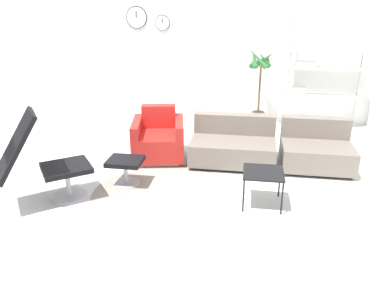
{
  "coord_description": "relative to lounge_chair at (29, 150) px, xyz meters",
  "views": [
    {
      "loc": [
        0.96,
        -4.41,
        2.26
      ],
      "look_at": [
        0.27,
        0.14,
        0.55
      ],
      "focal_mm": 35.0,
      "sensor_mm": 36.0,
      "label": 1
    }
  ],
  "objects": [
    {
      "name": "ground_plane",
      "position": [
        1.5,
        0.73,
        -0.7
      ],
      "size": [
        12.0,
        12.0,
        0.0
      ],
      "primitive_type": "plane",
      "color": "silver"
    },
    {
      "name": "wall_back",
      "position": [
        1.5,
        3.98,
        0.7
      ],
      "size": [
        12.0,
        0.09,
        2.8
      ],
      "color": "white",
      "rests_on": "ground_plane"
    },
    {
      "name": "round_rug",
      "position": [
        1.47,
        0.47,
        -0.7
      ],
      "size": [
        1.85,
        1.85,
        0.01
      ],
      "color": "gray",
      "rests_on": "ground_plane"
    },
    {
      "name": "lounge_chair",
      "position": [
        0.0,
        0.0,
        0.0
      ],
      "size": [
        1.19,
        1.06,
        1.23
      ],
      "rotation": [
        0.0,
        0.0,
        -0.92
      ],
      "color": "#BCBCC1",
      "rests_on": "ground_plane"
    },
    {
      "name": "ottoman",
      "position": [
        0.9,
        0.68,
        -0.44
      ],
      "size": [
        0.45,
        0.39,
        0.36
      ],
      "color": "#BCBCC1",
      "rests_on": "ground_plane"
    },
    {
      "name": "armchair_red",
      "position": [
        1.12,
        1.66,
        -0.41
      ],
      "size": [
        0.91,
        0.94,
        0.78
      ],
      "rotation": [
        0.0,
        0.0,
        3.33
      ],
      "color": "silver",
      "rests_on": "ground_plane"
    },
    {
      "name": "couch_low",
      "position": [
        2.28,
        1.66,
        -0.45
      ],
      "size": [
        1.26,
        0.82,
        0.69
      ],
      "rotation": [
        0.0,
        0.0,
        3.14
      ],
      "color": "black",
      "rests_on": "ground_plane"
    },
    {
      "name": "couch_second",
      "position": [
        3.49,
        1.67,
        -0.45
      ],
      "size": [
        1.01,
        0.82,
        0.69
      ],
      "rotation": [
        0.0,
        0.0,
        3.14
      ],
      "color": "black",
      "rests_on": "ground_plane"
    },
    {
      "name": "side_table",
      "position": [
        2.69,
        0.41,
        -0.31
      ],
      "size": [
        0.47,
        0.47,
        0.42
      ],
      "color": "black",
      "rests_on": "ground_plane"
    },
    {
      "name": "potted_plant",
      "position": [
        2.66,
        3.52,
        0.09
      ],
      "size": [
        0.53,
        0.54,
        1.53
      ],
      "color": "brown",
      "rests_on": "ground_plane"
    },
    {
      "name": "shelf_unit",
      "position": [
        3.73,
        3.71,
        0.34
      ],
      "size": [
        1.37,
        0.28,
        1.99
      ],
      "color": "#BCBCC1",
      "rests_on": "ground_plane"
    }
  ]
}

